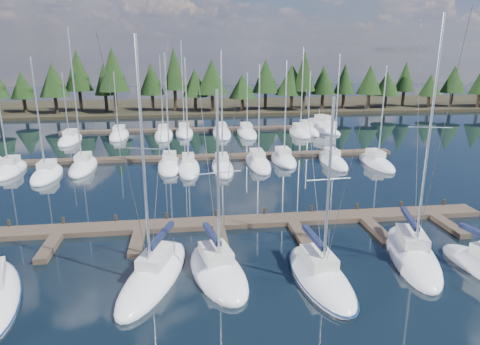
{
  "coord_description": "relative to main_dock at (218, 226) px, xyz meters",
  "views": [
    {
      "loc": [
        -2.33,
        -13.58,
        13.49
      ],
      "look_at": [
        2.35,
        22.0,
        3.15
      ],
      "focal_mm": 32.0,
      "sensor_mm": 36.0,
      "label": 1
    }
  ],
  "objects": [
    {
      "name": "main_dock",
      "position": [
        0.0,
        0.0,
        0.0
      ],
      "size": [
        44.0,
        6.13,
        0.9
      ],
      "color": "#4A3B2E",
      "rests_on": "ground"
    },
    {
      "name": "ground",
      "position": [
        0.0,
        12.64,
        -0.2
      ],
      "size": [
        260.0,
        260.0,
        0.0
      ],
      "primitive_type": "plane",
      "color": "black",
      "rests_on": "ground"
    },
    {
      "name": "front_sailboat_4",
      "position": [
        5.51,
        -8.64,
        0.07
      ],
      "size": [
        3.5,
        8.73,
        11.92
      ],
      "color": "white",
      "rests_on": "ground"
    },
    {
      "name": "back_sailboat_rows",
      "position": [
        0.41,
        28.33,
        0.06
      ],
      "size": [
        45.5,
        32.38,
        16.64
      ],
      "color": "white",
      "rests_on": "ground"
    },
    {
      "name": "far_shore",
      "position": [
        0.0,
        72.64,
        0.1
      ],
      "size": [
        220.0,
        30.0,
        0.6
      ],
      "primitive_type": "cube",
      "color": "black",
      "rests_on": "ground"
    },
    {
      "name": "front_sailboat_2",
      "position": [
        -4.48,
        -7.21,
        0.09
      ],
      "size": [
        5.39,
        9.66,
        15.08
      ],
      "color": "white",
      "rests_on": "ground"
    },
    {
      "name": "tree_line",
      "position": [
        -1.67,
        62.8,
        6.98
      ],
      "size": [
        184.1,
        11.4,
        13.55
      ],
      "color": "black",
      "rests_on": "far_shore"
    },
    {
      "name": "motor_yacht_right",
      "position": [
        21.08,
        39.15,
        0.3
      ],
      "size": [
        6.05,
        9.63,
        4.57
      ],
      "color": "white",
      "rests_on": "ground"
    },
    {
      "name": "back_docks",
      "position": [
        0.0,
        32.23,
        -0.0
      ],
      "size": [
        50.0,
        21.8,
        0.4
      ],
      "color": "#4A3B2E",
      "rests_on": "ground"
    },
    {
      "name": "front_sailboat_3",
      "position": [
        -0.61,
        -7.18,
        0.07
      ],
      "size": [
        4.51,
        8.09,
        12.24
      ],
      "color": "white",
      "rests_on": "ground"
    },
    {
      "name": "front_sailboat_5",
      "position": [
        12.52,
        -6.65,
        0.1
      ],
      "size": [
        5.2,
        9.81,
        16.31
      ],
      "color": "white",
      "rests_on": "ground"
    }
  ]
}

